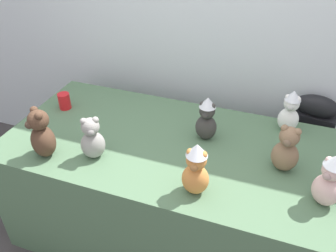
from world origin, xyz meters
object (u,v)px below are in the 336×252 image
Objects in this scene: display_table at (168,190)px; teddy_bear_ginger at (196,170)px; teddy_bear_mocha at (286,150)px; party_cup_red at (64,101)px; teddy_bear_snow at (290,112)px; teddy_bear_cocoa at (42,135)px; teddy_bear_charcoal at (207,119)px; teddy_bear_blush at (330,180)px; instrument_case at (304,152)px; teddy_bear_ash at (92,139)px.

display_table is 6.58× the size of teddy_bear_ginger.
teddy_bear_ginger is at bearing -131.80° from teddy_bear_mocha.
party_cup_red reaches higher than display_table.
teddy_bear_snow is 1.45m from teddy_bear_cocoa.
party_cup_red is at bearing -179.31° from teddy_bear_charcoal.
display_table is 6.60× the size of teddy_bear_blush.
teddy_bear_snow is 0.61m from teddy_bear_blush.
instrument_case is 3.10× the size of teddy_bear_cocoa.
teddy_bear_mocha is at bearing 36.66° from teddy_bear_ginger.
teddy_bear_snow is 0.81m from teddy_bear_ginger.
instrument_case is at bearing 5.66° from teddy_bear_ash.
teddy_bear_ash is at bearing -156.93° from teddy_bear_mocha.
teddy_bear_blush reaches higher than teddy_bear_mocha.
teddy_bear_mocha is 1.46m from party_cup_red.
teddy_bear_mocha is (0.40, 0.32, -0.02)m from teddy_bear_ginger.
teddy_bear_blush is 0.73m from teddy_bear_charcoal.
teddy_bear_mocha reaches higher than instrument_case.
teddy_bear_ginger is at bearing -51.94° from display_table.
teddy_bear_blush reaches higher than teddy_bear_charcoal.
teddy_bear_blush is 1.48m from teddy_bear_cocoa.
teddy_bear_charcoal is (0.54, 0.38, 0.02)m from teddy_bear_ash.
teddy_bear_ginger is 0.87m from teddy_bear_cocoa.
display_table is at bearing 125.58° from teddy_bear_ginger.
teddy_bear_blush reaches higher than party_cup_red.
teddy_bear_charcoal is 2.56× the size of party_cup_red.
instrument_case is at bearing 37.11° from display_table.
teddy_bear_ginger reaches higher than teddy_bear_ash.
teddy_bear_blush reaches higher than display_table.
teddy_bear_charcoal reaches higher than teddy_bear_snow.
teddy_bear_ginger is 0.99× the size of teddy_bear_cocoa.
display_table is 17.82× the size of party_cup_red.
teddy_bear_cocoa is (-0.87, -0.01, -0.01)m from teddy_bear_ginger.
teddy_bear_cocoa is at bearing -151.16° from display_table.
teddy_bear_snow is 0.38m from teddy_bear_mocha.
display_table is 0.92m from party_cup_red.
instrument_case is 1.20m from teddy_bear_ginger.
instrument_case is at bearing 62.99° from teddy_bear_snow.
teddy_bear_charcoal is (0.81, 0.46, -0.00)m from teddy_bear_cocoa.
teddy_bear_blush is at bearing -28.29° from teddy_bear_ash.
teddy_bear_cocoa is (-1.26, -0.71, 0.00)m from teddy_bear_snow.
teddy_bear_mocha is 0.98× the size of teddy_bear_charcoal.
teddy_bear_cocoa reaches higher than party_cup_red.
teddy_bear_mocha is at bearing 170.64° from teddy_bear_blush.
teddy_bear_snow is 2.52× the size of party_cup_red.
teddy_bear_charcoal is at bearing 3.58° from teddy_bear_ash.
teddy_bear_ash is 0.66m from teddy_bear_charcoal.
teddy_bear_cocoa is (-0.27, -0.08, 0.02)m from teddy_bear_ash.
teddy_bear_cocoa is at bearing -141.36° from teddy_bear_blush.
teddy_bear_snow reaches higher than teddy_bear_ash.
teddy_bear_ginger is at bearing -111.36° from teddy_bear_snow.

